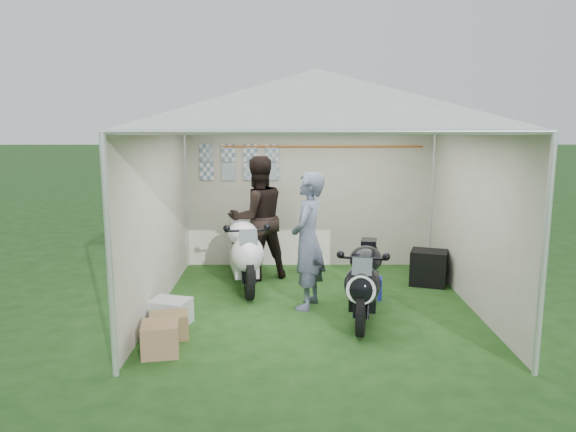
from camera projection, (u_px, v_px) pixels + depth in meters
name	position (u px, v px, depth m)	size (l,w,h in m)	color
ground	(315.00, 305.00, 7.32)	(80.00, 80.00, 0.00)	#1A3E12
canopy_tent	(317.00, 104.00, 6.89)	(5.66, 5.66, 3.00)	silver
motorcycle_white	(244.00, 250.00, 8.02)	(0.65, 1.94, 0.96)	black
motorcycle_black	(365.00, 279.00, 6.74)	(0.63, 1.81, 0.90)	black
paddock_stand	(368.00, 287.00, 7.60)	(0.38, 0.23, 0.28)	#2828D1
person_dark_jacket	(258.00, 218.00, 8.39)	(0.90, 0.70, 1.85)	black
person_blue_jacket	(308.00, 241.00, 7.10)	(0.64, 0.42, 1.75)	slate
equipment_box	(429.00, 268.00, 8.17)	(0.51, 0.41, 0.51)	black
crate_0	(170.00, 312.00, 6.64)	(0.45, 0.35, 0.30)	#B2B6BB
crate_1	(160.00, 339.00, 5.80)	(0.37, 0.37, 0.33)	#8C6949
crate_2	(171.00, 314.00, 6.65)	(0.32, 0.27, 0.23)	#B0B4B8
crate_3	(169.00, 326.00, 6.23)	(0.42, 0.30, 0.28)	brown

